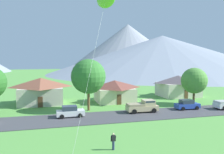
# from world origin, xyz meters

# --- Properties ---
(road_strip) EXTENTS (160.00, 7.26, 0.08)m
(road_strip) POSITION_xyz_m (0.00, 26.39, 0.04)
(road_strip) COLOR #424247
(road_strip) RESTS_ON ground
(mountain_central_ridge) EXTENTS (91.94, 91.94, 34.39)m
(mountain_central_ridge) POSITION_xyz_m (48.09, 155.73, 17.19)
(mountain_central_ridge) COLOR #8E939E
(mountain_central_ridge) RESTS_ON ground
(mountain_far_east_ridge) EXTENTS (139.82, 139.82, 23.17)m
(mountain_far_east_ridge) POSITION_xyz_m (59.24, 122.76, 11.59)
(mountain_far_east_ridge) COLOR gray
(mountain_far_east_ridge) RESTS_ON ground
(house_leftmost) EXTENTS (9.36, 7.59, 4.97)m
(house_leftmost) POSITION_xyz_m (22.26, 41.43, 2.57)
(house_leftmost) COLOR beige
(house_leftmost) RESTS_ON ground
(house_left_center) EXTENTS (8.16, 7.16, 4.47)m
(house_left_center) POSITION_xyz_m (5.77, 38.44, 2.31)
(house_left_center) COLOR beige
(house_left_center) RESTS_ON ground
(house_right_center) EXTENTS (8.87, 7.83, 5.17)m
(house_right_center) POSITION_xyz_m (-8.92, 40.03, 2.68)
(house_right_center) COLOR beige
(house_right_center) RESTS_ON ground
(tree_near_left) EXTENTS (5.94, 5.94, 8.87)m
(tree_near_left) POSITION_xyz_m (-0.72, 31.76, 5.88)
(tree_near_left) COLOR brown
(tree_near_left) RESTS_ON ground
(tree_center) EXTENTS (5.00, 5.00, 7.18)m
(tree_center) POSITION_xyz_m (19.90, 31.65, 4.67)
(tree_center) COLOR #4C3823
(tree_center) RESTS_ON ground
(parked_car_blue_west_end) EXTENTS (4.22, 2.12, 1.68)m
(parked_car_blue_west_end) POSITION_xyz_m (16.12, 28.06, 0.87)
(parked_car_blue_west_end) COLOR #2847A8
(parked_car_blue_west_end) RESTS_ON road_strip
(parked_car_white_mid_west) EXTENTS (4.25, 2.18, 1.68)m
(parked_car_white_mid_west) POSITION_xyz_m (-4.17, 27.84, 0.87)
(parked_car_white_mid_west) COLOR white
(parked_car_white_mid_west) RESTS_ON road_strip
(pickup_truck_sand_east_side) EXTENTS (5.23, 2.38, 1.99)m
(pickup_truck_sand_east_side) POSITION_xyz_m (7.78, 28.00, 1.06)
(pickup_truck_sand_east_side) COLOR #C6B284
(pickup_truck_sand_east_side) RESTS_ON road_strip
(kite_flyer_with_kite) EXTENTS (5.30, 7.23, 15.73)m
(kite_flyer_with_kite) POSITION_xyz_m (-1.55, 15.19, 14.52)
(kite_flyer_with_kite) COLOR #3D3D42
(kite_flyer_with_kite) RESTS_ON ground
(watcher_person) EXTENTS (0.56, 0.24, 1.68)m
(watcher_person) POSITION_xyz_m (-1.07, 14.03, 0.88)
(watcher_person) COLOR navy
(watcher_person) RESTS_ON ground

